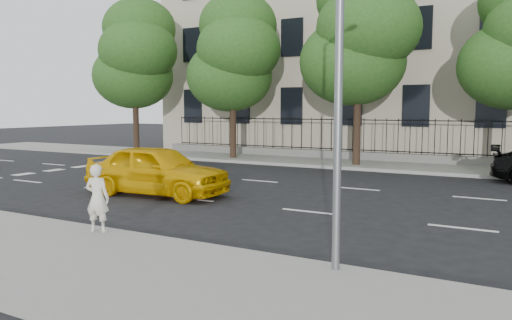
{
  "coord_description": "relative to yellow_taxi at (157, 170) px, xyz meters",
  "views": [
    {
      "loc": [
        5.3,
        -10.24,
        2.9
      ],
      "look_at": [
        -1.96,
        3.0,
        1.31
      ],
      "focal_mm": 35.0,
      "sensor_mm": 36.0,
      "label": 1
    }
  ],
  "objects": [
    {
      "name": "near_sidewalk",
      "position": [
        5.45,
        -6.54,
        -0.77
      ],
      "size": [
        60.0,
        4.0,
        0.15
      ],
      "primitive_type": "cube",
      "color": "gray",
      "rests_on": "ground"
    },
    {
      "name": "yellow_taxi",
      "position": [
        0.0,
        0.0,
        0.0
      ],
      "size": [
        5.05,
        2.26,
        1.69
      ],
      "primitive_type": "imported",
      "rotation": [
        0.0,
        0.0,
        1.62
      ],
      "color": "#E9AB04",
      "rests_on": "ground"
    },
    {
      "name": "tree_c",
      "position": [
        3.49,
        10.82,
        5.57
      ],
      "size": [
        5.89,
        5.5,
        9.8
      ],
      "color": "#382619",
      "rests_on": "far_sidewalk"
    },
    {
      "name": "lane_markings",
      "position": [
        5.45,
        2.21,
        -0.84
      ],
      "size": [
        49.6,
        4.62,
        0.01
      ],
      "primitive_type": null,
      "color": "silver",
      "rests_on": "ground"
    },
    {
      "name": "masonry_building",
      "position": [
        5.45,
        20.4,
        8.17
      ],
      "size": [
        34.6,
        12.11,
        18.5
      ],
      "color": "#B4A68F",
      "rests_on": "ground"
    },
    {
      "name": "tree_b",
      "position": [
        -3.51,
        10.82,
        5.0
      ],
      "size": [
        5.53,
        5.12,
        8.97
      ],
      "color": "#382619",
      "rests_on": "far_sidewalk"
    },
    {
      "name": "woman_near",
      "position": [
        2.44,
        -4.94,
        0.07
      ],
      "size": [
        0.63,
        0.49,
        1.52
      ],
      "primitive_type": "imported",
      "rotation": [
        0.0,
        0.0,
        3.39
      ],
      "color": "silver",
      "rests_on": "near_sidewalk"
    },
    {
      "name": "iron_fence",
      "position": [
        5.45,
        13.16,
        -0.2
      ],
      "size": [
        30.0,
        0.5,
        2.2
      ],
      "color": "slate",
      "rests_on": "far_sidewalk"
    },
    {
      "name": "ground",
      "position": [
        5.45,
        -2.54,
        -0.84
      ],
      "size": [
        120.0,
        120.0,
        0.0
      ],
      "primitive_type": "plane",
      "color": "black",
      "rests_on": "ground"
    },
    {
      "name": "far_sidewalk",
      "position": [
        5.45,
        11.46,
        -0.77
      ],
      "size": [
        60.0,
        4.0,
        0.15
      ],
      "primitive_type": "cube",
      "color": "gray",
      "rests_on": "ground"
    },
    {
      "name": "tree_a",
      "position": [
        -10.51,
        10.82,
        5.28
      ],
      "size": [
        5.71,
        5.31,
        9.39
      ],
      "color": "#382619",
      "rests_on": "far_sidewalk"
    },
    {
      "name": "crosswalk",
      "position": [
        -8.55,
        2.06,
        -0.84
      ],
      "size": [
        0.5,
        12.1,
        0.01
      ],
      "primitive_type": null,
      "color": "silver",
      "rests_on": "ground"
    }
  ]
}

